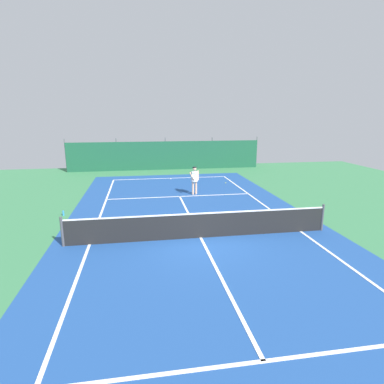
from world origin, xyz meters
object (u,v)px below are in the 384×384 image
at_px(tennis_net, 201,225).
at_px(water_bottle, 63,213).
at_px(tennis_player, 194,178).
at_px(tennis_ball_near_player, 226,183).
at_px(parked_car, 154,156).

xyz_separation_m(tennis_net, water_bottle, (-5.81, 3.76, -0.39)).
bearing_deg(tennis_net, tennis_player, 82.20).
height_order(tennis_ball_near_player, parked_car, parked_car).
distance_m(tennis_player, water_bottle, 7.44).
bearing_deg(parked_car, tennis_ball_near_player, 107.27).
relative_size(tennis_ball_near_player, parked_car, 0.01).
bearing_deg(tennis_player, parked_car, -94.71).
distance_m(tennis_ball_near_player, water_bottle, 11.00).
relative_size(tennis_ball_near_player, water_bottle, 0.28).
relative_size(tennis_net, water_bottle, 42.17).
xyz_separation_m(tennis_ball_near_player, water_bottle, (-9.38, -5.74, 0.09)).
height_order(tennis_net, parked_car, parked_car).
xyz_separation_m(tennis_net, tennis_player, (0.93, 6.79, 0.45)).
height_order(parked_car, water_bottle, parked_car).
height_order(tennis_player, water_bottle, tennis_player).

